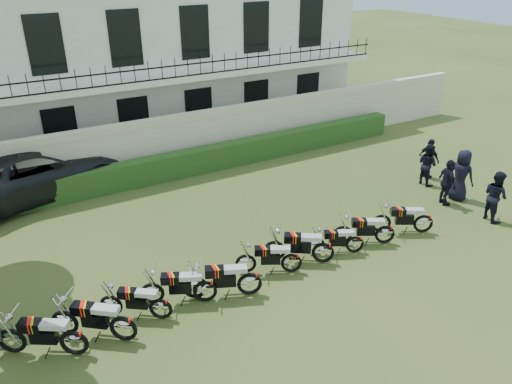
# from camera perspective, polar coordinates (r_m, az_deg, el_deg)

# --- Properties ---
(ground) EXTENTS (100.00, 100.00, 0.00)m
(ground) POSITION_cam_1_polar(r_m,az_deg,el_deg) (15.06, 4.07, -7.46)
(ground) COLOR #314C1E
(ground) RESTS_ON ground
(perimeter_wall) EXTENTS (30.00, 0.35, 2.30)m
(perimeter_wall) POSITION_cam_1_polar(r_m,az_deg,el_deg) (20.93, -8.03, 5.90)
(perimeter_wall) COLOR beige
(perimeter_wall) RESTS_ON ground
(hedge) EXTENTS (18.00, 0.60, 1.00)m
(hedge) POSITION_cam_1_polar(r_m,az_deg,el_deg) (20.85, -4.53, 4.02)
(hedge) COLOR #1D4117
(hedge) RESTS_ON ground
(building) EXTENTS (20.40, 9.60, 7.40)m
(building) POSITION_cam_1_polar(r_m,az_deg,el_deg) (25.74, -13.65, 15.10)
(building) COLOR white
(building) RESTS_ON ground
(motorcycle_0) EXTENTS (1.82, 1.21, 1.14)m
(motorcycle_0) POSITION_cam_1_polar(r_m,az_deg,el_deg) (12.25, -20.17, -15.31)
(motorcycle_0) COLOR black
(motorcycle_0) RESTS_ON ground
(motorcycle_1) EXTENTS (1.73, 1.40, 1.16)m
(motorcycle_1) POSITION_cam_1_polar(r_m,az_deg,el_deg) (12.28, -14.99, -14.26)
(motorcycle_1) COLOR black
(motorcycle_1) RESTS_ON ground
(motorcycle_2) EXTENTS (1.56, 1.15, 1.01)m
(motorcycle_2) POSITION_cam_1_polar(r_m,az_deg,el_deg) (12.74, -10.87, -12.46)
(motorcycle_2) COLOR black
(motorcycle_2) RESTS_ON ground
(motorcycle_3) EXTENTS (1.82, 0.99, 1.08)m
(motorcycle_3) POSITION_cam_1_polar(r_m,az_deg,el_deg) (13.10, -5.87, -10.67)
(motorcycle_3) COLOR black
(motorcycle_3) RESTS_ON ground
(motorcycle_4) EXTENTS (1.95, 0.99, 1.14)m
(motorcycle_4) POSITION_cam_1_polar(r_m,az_deg,el_deg) (13.25, -0.74, -9.89)
(motorcycle_4) COLOR black
(motorcycle_4) RESTS_ON ground
(motorcycle_5) EXTENTS (1.70, 0.99, 1.03)m
(motorcycle_5) POSITION_cam_1_polar(r_m,az_deg,el_deg) (14.16, 4.09, -7.58)
(motorcycle_5) COLOR black
(motorcycle_5) RESTS_ON ground
(motorcycle_6) EXTENTS (1.75, 1.25, 1.12)m
(motorcycle_6) POSITION_cam_1_polar(r_m,az_deg,el_deg) (14.63, 7.70, -6.35)
(motorcycle_6) COLOR black
(motorcycle_6) RESTS_ON ground
(motorcycle_7) EXTENTS (1.59, 0.86, 0.94)m
(motorcycle_7) POSITION_cam_1_polar(r_m,az_deg,el_deg) (15.30, 11.26, -5.45)
(motorcycle_7) COLOR black
(motorcycle_7) RESTS_ON ground
(motorcycle_8) EXTENTS (1.72, 1.03, 1.05)m
(motorcycle_8) POSITION_cam_1_polar(r_m,az_deg,el_deg) (15.93, 14.56, -4.25)
(motorcycle_8) COLOR black
(motorcycle_8) RESTS_ON ground
(motorcycle_9) EXTENTS (1.74, 1.09, 1.07)m
(motorcycle_9) POSITION_cam_1_polar(r_m,az_deg,el_deg) (16.87, 18.64, -2.99)
(motorcycle_9) COLOR black
(motorcycle_9) RESTS_ON ground
(suv) EXTENTS (7.39, 4.85, 1.89)m
(suv) POSITION_cam_1_polar(r_m,az_deg,el_deg) (20.03, -24.33, 2.09)
(suv) COLOR black
(suv) RESTS_ON ground
(officer_1) EXTENTS (0.84, 0.98, 1.76)m
(officer_1) POSITION_cam_1_polar(r_m,az_deg,el_deg) (18.45, 25.67, -0.40)
(officer_1) COLOR black
(officer_1) RESTS_ON ground
(officer_2) EXTENTS (0.74, 1.09, 1.72)m
(officer_2) POSITION_cam_1_polar(r_m,az_deg,el_deg) (18.88, 21.01, 1.02)
(officer_2) COLOR black
(officer_2) RESTS_ON ground
(officer_3) EXTENTS (0.78, 1.04, 1.91)m
(officer_3) POSITION_cam_1_polar(r_m,az_deg,el_deg) (19.44, 22.39, 1.80)
(officer_3) COLOR black
(officer_3) RESTS_ON ground
(officer_4) EXTENTS (0.62, 0.80, 1.64)m
(officer_4) POSITION_cam_1_polar(r_m,az_deg,el_deg) (20.36, 18.99, 3.03)
(officer_4) COLOR black
(officer_4) RESTS_ON ground
(officer_5) EXTENTS (0.44, 0.97, 1.62)m
(officer_5) POSITION_cam_1_polar(r_m,az_deg,el_deg) (20.94, 19.16, 3.61)
(officer_5) COLOR black
(officer_5) RESTS_ON ground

